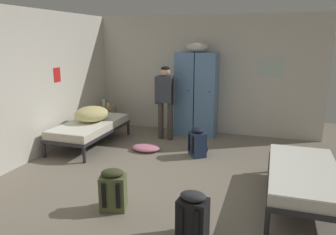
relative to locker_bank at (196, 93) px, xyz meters
The scene contains 14 objects.
ground_plane 2.84m from the locker_bank, 87.70° to the right, with size 9.42×9.42×0.00m, color gray.
room_backdrop 1.82m from the locker_bank, 134.64° to the right, with size 5.18×5.94×2.66m.
locker_bank is the anchor object (origin of this frame).
shelf_unit 2.23m from the locker_bank, behind, with size 0.38×0.30×0.57m.
bed_left_rear 2.43m from the locker_bank, 142.74° to the right, with size 0.90×1.90×0.49m.
bed_right 3.44m from the locker_bank, 51.99° to the right, with size 0.90×1.90×0.49m.
bedding_heap 2.33m from the locker_bank, 144.04° to the right, with size 0.66×0.76×0.31m.
person_traveler 0.78m from the locker_bank, 133.82° to the right, with size 0.50×0.23×1.58m.
water_bottle 2.24m from the locker_bank, behind, with size 0.07×0.07×0.21m.
lotion_bottle 2.11m from the locker_bank, behind, with size 0.05×0.05×0.13m.
backpack_olive 3.69m from the locker_bank, 93.48° to the right, with size 0.37×0.39×0.55m.
backpack_black 4.07m from the locker_bank, 77.07° to the right, with size 0.34×0.36×0.55m.
backpack_navy 1.59m from the locker_bank, 74.99° to the right, with size 0.42×0.41×0.55m.
clothes_pile_pink 1.81m from the locker_bank, 115.09° to the right, with size 0.56×0.40×0.12m.
Camera 1 is at (1.52, -4.35, 2.14)m, focal length 34.70 mm.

